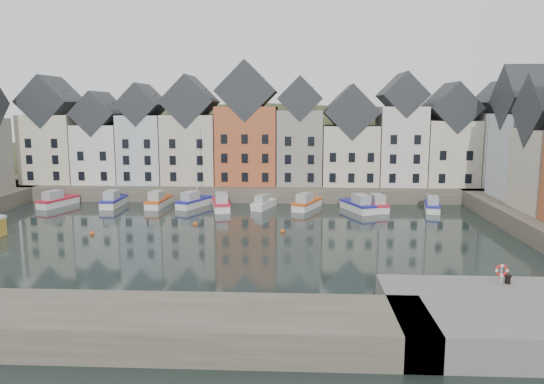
# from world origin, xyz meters

# --- Properties ---
(ground) EXTENTS (260.00, 260.00, 0.00)m
(ground) POSITION_xyz_m (0.00, 0.00, 0.00)
(ground) COLOR black
(ground) RESTS_ON ground
(far_quay) EXTENTS (90.00, 16.00, 2.00)m
(far_quay) POSITION_xyz_m (0.00, 30.00, 1.00)
(far_quay) COLOR #514B3E
(far_quay) RESTS_ON ground
(near_quay) EXTENTS (18.00, 10.00, 2.00)m
(near_quay) POSITION_xyz_m (22.00, -20.00, 1.00)
(near_quay) COLOR #60605E
(near_quay) RESTS_ON ground
(hillside) EXTENTS (153.60, 70.40, 64.00)m
(hillside) POSITION_xyz_m (0.02, 56.00, -17.96)
(hillside) COLOR #232D16
(hillside) RESTS_ON ground
(far_terrace) EXTENTS (72.37, 8.16, 17.78)m
(far_terrace) POSITION_xyz_m (3.21, 28.00, 8.88)
(far_terrace) COLOR beige
(far_terrace) RESTS_ON far_quay
(mooring_buoys) EXTENTS (20.50, 5.50, 0.50)m
(mooring_buoys) POSITION_xyz_m (-4.00, 5.33, 0.15)
(mooring_buoys) COLOR #D05018
(mooring_buoys) RESTS_ON ground
(boat_a) EXTENTS (3.82, 6.62, 2.43)m
(boat_a) POSITION_xyz_m (-24.83, 18.55, 0.72)
(boat_a) COLOR silver
(boat_a) RESTS_ON ground
(boat_b) EXTENTS (2.01, 6.39, 2.45)m
(boat_b) POSITION_xyz_m (-17.21, 18.95, 0.73)
(boat_b) COLOR silver
(boat_b) RESTS_ON ground
(boat_c) EXTENTS (2.38, 6.47, 2.44)m
(boat_c) POSITION_xyz_m (-11.12, 18.92, 0.73)
(boat_c) COLOR silver
(boat_c) RESTS_ON ground
(boat_d) EXTENTS (4.32, 6.51, 11.96)m
(boat_d) POSITION_xyz_m (-6.33, 18.98, 0.78)
(boat_d) COLOR silver
(boat_d) RESTS_ON ground
(boat_e) EXTENTS (3.33, 6.85, 2.52)m
(boat_e) POSITION_xyz_m (-2.41, 17.40, 0.75)
(boat_e) COLOR silver
(boat_e) RESTS_ON ground
(boat_f) EXTENTS (3.31, 5.58, 2.05)m
(boat_f) POSITION_xyz_m (3.06, 18.51, 0.61)
(boat_f) COLOR silver
(boat_f) RESTS_ON ground
(boat_g) EXTENTS (4.23, 6.45, 2.38)m
(boat_g) POSITION_xyz_m (8.73, 18.32, 0.71)
(boat_g) COLOR silver
(boat_g) RESTS_ON ground
(boat_h) EXTENTS (4.26, 6.78, 2.50)m
(boat_h) POSITION_xyz_m (15.34, 17.16, 0.74)
(boat_h) COLOR silver
(boat_h) RESTS_ON ground
(boat_i) EXTENTS (3.00, 6.42, 2.37)m
(boat_i) POSITION_xyz_m (17.68, 17.98, 0.71)
(boat_i) COLOR silver
(boat_i) RESTS_ON ground
(boat_j) EXTENTS (2.80, 5.96, 2.20)m
(boat_j) POSITION_xyz_m (24.91, 17.86, 0.66)
(boat_j) COLOR silver
(boat_j) RESTS_ON ground
(mooring_bollard) EXTENTS (0.48, 0.48, 0.56)m
(mooring_bollard) POSITION_xyz_m (21.24, -16.50, 2.31)
(mooring_bollard) COLOR black
(mooring_bollard) RESTS_ON near_quay
(life_ring_post) EXTENTS (0.80, 0.17, 1.30)m
(life_ring_post) POSITION_xyz_m (20.78, -16.54, 2.86)
(life_ring_post) COLOR gray
(life_ring_post) RESTS_ON near_quay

